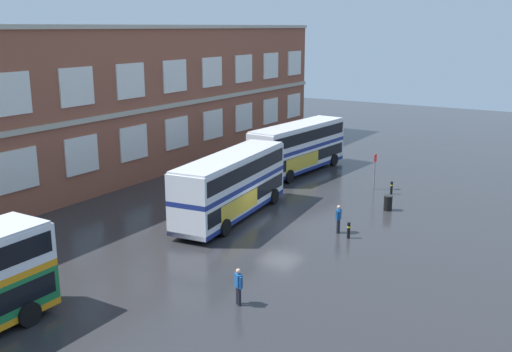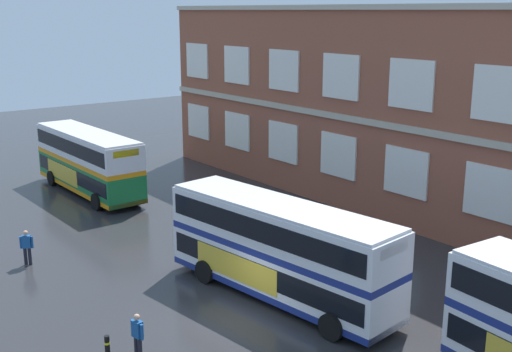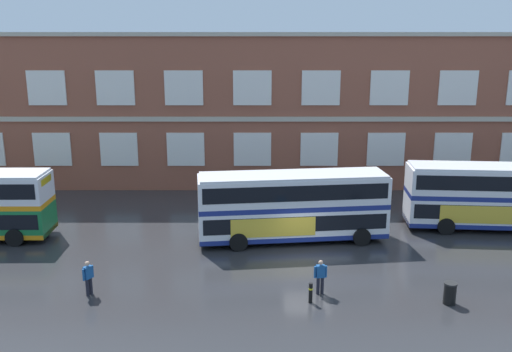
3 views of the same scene
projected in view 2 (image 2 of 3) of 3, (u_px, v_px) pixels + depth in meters
name	position (u px, v px, depth m)	size (l,w,h in m)	color
ground_plane	(267.00, 310.00, 25.88)	(120.00, 120.00, 0.00)	#2B2B2D
double_decker_near	(88.00, 161.00, 41.99)	(11.03, 2.95, 4.07)	#197038
double_decker_middle	(280.00, 249.00, 26.52)	(11.22, 3.84, 4.07)	silver
waiting_passenger	(138.00, 335.00, 21.99)	(0.64, 0.29, 1.70)	black
second_passenger	(27.00, 246.00, 30.26)	(0.44, 0.59, 1.70)	black
safety_bollard_east	(107.00, 348.00, 21.98)	(0.19, 0.19, 0.95)	black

